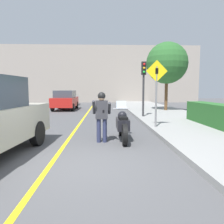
{
  "coord_description": "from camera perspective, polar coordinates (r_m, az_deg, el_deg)",
  "views": [
    {
      "loc": [
        0.64,
        -4.95,
        1.72
      ],
      "look_at": [
        0.93,
        2.66,
        0.95
      ],
      "focal_mm": 35.0,
      "sensor_mm": 36.0,
      "label": 1
    }
  ],
  "objects": [
    {
      "name": "motorcycle",
      "position": [
        7.55,
        2.77,
        -3.42
      ],
      "size": [
        0.62,
        2.25,
        1.32
      ],
      "color": "black",
      "rests_on": "ground"
    },
    {
      "name": "crossing_sign",
      "position": [
        9.4,
        11.52,
        6.39
      ],
      "size": [
        0.91,
        0.08,
        2.81
      ],
      "color": "slate",
      "rests_on": "sidewalk_curb"
    },
    {
      "name": "traffic_light",
      "position": [
        13.11,
        8.26,
        8.71
      ],
      "size": [
        0.26,
        0.3,
        3.22
      ],
      "color": "#2D2D30",
      "rests_on": "sidewalk_curb"
    },
    {
      "name": "parked_car_white",
      "position": [
        25.2,
        -11.42,
        3.67
      ],
      "size": [
        1.88,
        4.2,
        1.68
      ],
      "color": "black",
      "rests_on": "ground"
    },
    {
      "name": "street_tree",
      "position": [
        17.7,
        14.15,
        12.26
      ],
      "size": [
        3.18,
        3.18,
        5.22
      ],
      "color": "brown",
      "rests_on": "sidewalk_curb"
    },
    {
      "name": "road_center_line",
      "position": [
        11.16,
        -8.53,
        -3.17
      ],
      "size": [
        0.12,
        36.0,
        0.01
      ],
      "color": "yellow",
      "rests_on": "ground"
    },
    {
      "name": "hedge_row",
      "position": [
        10.63,
        25.66,
        -0.68
      ],
      "size": [
        0.9,
        4.61,
        0.96
      ],
      "color": "#286028",
      "rests_on": "sidewalk_curb"
    },
    {
      "name": "building_backdrop",
      "position": [
        31.04,
        -3.38,
        9.81
      ],
      "size": [
        28.0,
        1.2,
        7.85
      ],
      "color": "gray",
      "rests_on": "ground"
    },
    {
      "name": "sidewalk_curb",
      "position": [
        10.01,
        22.5,
        -4.15
      ],
      "size": [
        4.4,
        44.0,
        0.16
      ],
      "color": "gray",
      "rests_on": "ground"
    },
    {
      "name": "parked_car_red",
      "position": [
        19.5,
        -12.12,
        3.08
      ],
      "size": [
        1.88,
        4.2,
        1.68
      ],
      "color": "black",
      "rests_on": "ground"
    },
    {
      "name": "ground_plane",
      "position": [
        5.28,
        -9.27,
        -13.36
      ],
      "size": [
        80.0,
        80.0,
        0.0
      ],
      "primitive_type": "plane",
      "color": "#4C4C4F"
    },
    {
      "name": "person_biker",
      "position": [
        7.13,
        -2.72,
        -0.01
      ],
      "size": [
        0.59,
        0.46,
        1.66
      ],
      "color": "#282D4C",
      "rests_on": "ground"
    }
  ]
}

